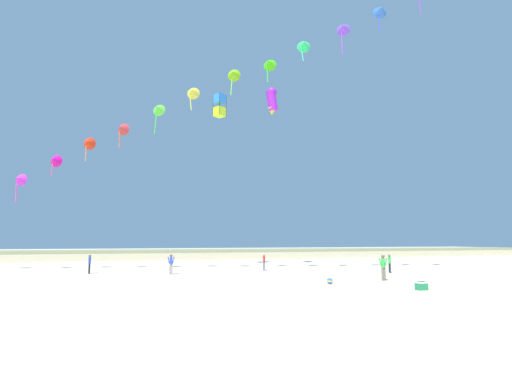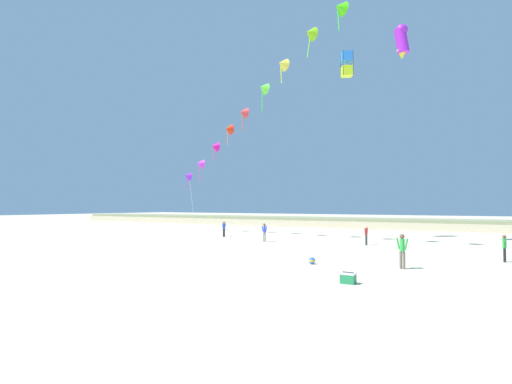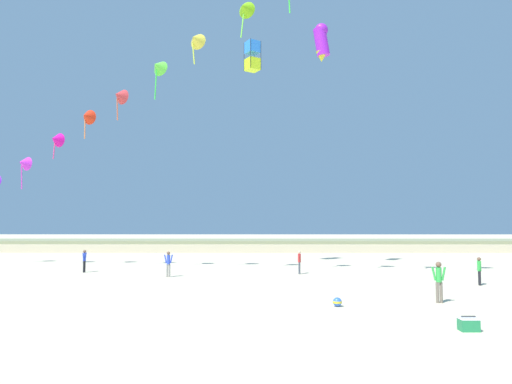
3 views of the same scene
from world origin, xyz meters
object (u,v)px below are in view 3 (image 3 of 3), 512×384
object	(u,v)px
person_near_left	(168,262)
beach_cooler	(469,324)
large_kite_mid_trail	(252,56)
beach_ball	(337,302)
person_far_right	(479,269)
person_far_left	(84,259)
person_mid_center	(439,279)
person_near_right	(299,260)
large_kite_low_lead	(321,41)

from	to	relation	value
person_near_left	beach_cooler	size ratio (longest dim) A/B	2.73
large_kite_mid_trail	beach_ball	world-z (taller)	large_kite_mid_trail
beach_ball	large_kite_mid_trail	bearing A→B (deg)	102.38
beach_ball	person_far_right	bearing A→B (deg)	35.60
person_far_left	person_mid_center	bearing A→B (deg)	-30.97
person_near_right	beach_ball	bearing A→B (deg)	-87.59
person_near_left	person_far_left	size ratio (longest dim) A/B	1.04
person_far_left	large_kite_low_lead	distance (m)	23.45
person_near_left	large_kite_mid_trail	world-z (taller)	large_kite_mid_trail
person_mid_center	large_kite_low_lead	xyz separation A→B (m)	(-2.81, 14.44, 16.18)
person_mid_center	person_far_right	bearing A→B (deg)	51.47
person_near_left	beach_ball	xyz separation A→B (m)	(8.77, -9.90, -0.73)
person_near_left	person_far_right	distance (m)	17.88
person_mid_center	beach_cooler	size ratio (longest dim) A/B	2.97
person_far_right	large_kite_mid_trail	xyz separation A→B (m)	(-12.37, 10.37, 15.63)
large_kite_mid_trail	person_far_right	bearing A→B (deg)	-39.97
person_far_left	person_far_right	size ratio (longest dim) A/B	1.01
person_far_left	beach_cooler	distance (m)	24.81
large_kite_mid_trail	beach_cooler	xyz separation A→B (m)	(7.02, -20.74, -16.29)
person_near_left	beach_cooler	world-z (taller)	person_near_left
beach_cooler	beach_ball	bearing A→B (deg)	129.30
person_mid_center	person_far_left	size ratio (longest dim) A/B	1.13
person_near_left	person_mid_center	bearing A→B (deg)	-34.40
person_near_left	person_far_right	xyz separation A→B (m)	(17.50, -3.66, -0.04)
person_far_left	person_far_right	bearing A→B (deg)	-14.83
person_near_left	person_far_right	size ratio (longest dim) A/B	1.05
large_kite_low_lead	large_kite_mid_trail	xyz separation A→B (m)	(-5.28, 1.32, -0.67)
person_far_right	person_mid_center	bearing A→B (deg)	-128.53
person_mid_center	person_far_left	world-z (taller)	person_mid_center
person_far_left	large_kite_low_lead	xyz separation A→B (m)	(16.63, 2.77, 16.30)
person_far_left	person_near_left	bearing A→B (deg)	-22.83
person_near_left	person_far_right	bearing A→B (deg)	-11.80
beach_ball	beach_cooler	bearing A→B (deg)	-50.70
large_kite_low_lead	person_mid_center	bearing A→B (deg)	-79.00
person_mid_center	person_far_right	xyz separation A→B (m)	(4.29, 5.39, -0.12)
person_near_left	person_far_left	xyz separation A→B (m)	(-6.23, 2.62, -0.04)
person_near_left	person_far_left	distance (m)	6.76
person_far_right	large_kite_low_lead	size ratio (longest dim) A/B	0.50
person_far_right	large_kite_mid_trail	world-z (taller)	large_kite_mid_trail
large_kite_low_lead	beach_cooler	size ratio (longest dim) A/B	5.18
person_far_right	beach_cooler	xyz separation A→B (m)	(-5.35, -10.37, -0.66)
person_near_right	person_mid_center	size ratio (longest dim) A/B	0.89
person_near_right	person_far_left	distance (m)	14.55
person_near_left	beach_ball	size ratio (longest dim) A/B	4.36
large_kite_low_lead	beach_cooler	distance (m)	25.85
person_far_right	beach_cooler	world-z (taller)	person_far_right
person_near_left	large_kite_mid_trail	distance (m)	17.73
person_far_left	beach_ball	world-z (taller)	person_far_left
large_kite_mid_trail	beach_cooler	bearing A→B (deg)	-71.30
person_near_left	large_kite_low_lead	world-z (taller)	large_kite_low_lead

